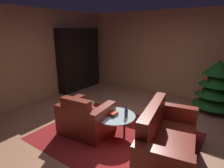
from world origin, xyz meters
TOP-DOWN VIEW (x-y plane):
  - ground_plane at (0.00, 0.00)m, footprint 7.48×7.48m
  - wall_back at (0.00, 3.03)m, footprint 6.35×0.06m
  - wall_left at (-3.15, 0.00)m, footprint 0.06×6.12m
  - area_rug at (-0.08, -0.14)m, footprint 2.96×2.27m
  - bookshelf_unit at (-2.90, 1.90)m, footprint 0.36×1.69m
  - armchair_red at (-0.67, -0.36)m, footprint 1.04×0.85m
  - couch_red at (0.96, -0.27)m, footprint 1.01×1.75m
  - coffee_table at (-0.12, -0.11)m, footprint 0.80×0.80m
  - book_stack_on_table at (-0.17, -0.13)m, footprint 0.21×0.19m
  - bottle_on_table at (0.08, -0.04)m, footprint 0.07×0.07m
  - decorated_tree at (1.31, 2.32)m, footprint 1.04×1.04m

SIDE VIEW (x-z plane):
  - ground_plane at x=0.00m, z-range 0.00..0.00m
  - area_rug at x=-0.08m, z-range 0.00..0.01m
  - armchair_red at x=-0.67m, z-range -0.11..0.71m
  - couch_red at x=0.96m, z-range -0.15..0.77m
  - coffee_table at x=-0.12m, z-range 0.18..0.62m
  - book_stack_on_table at x=-0.17m, z-range 0.44..0.50m
  - bottle_on_table at x=0.08m, z-range 0.41..0.63m
  - decorated_tree at x=1.31m, z-range 0.00..1.34m
  - bookshelf_unit at x=-2.90m, z-range -0.01..2.07m
  - wall_back at x=0.00m, z-range 0.00..2.63m
  - wall_left at x=-3.15m, z-range 0.00..2.63m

